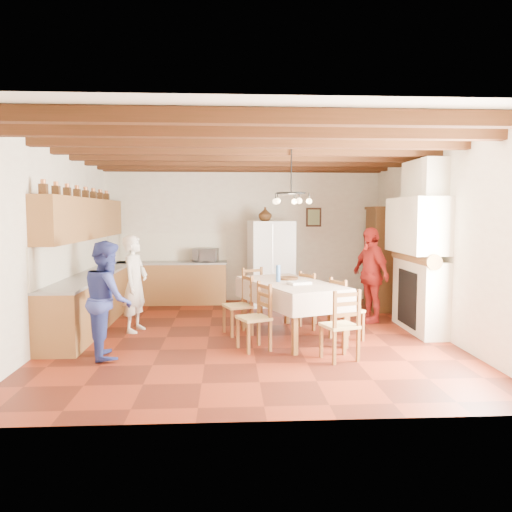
{
  "coord_description": "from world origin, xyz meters",
  "views": [
    {
      "loc": [
        -0.36,
        -7.77,
        1.96
      ],
      "look_at": [
        0.1,
        0.3,
        1.25
      ],
      "focal_mm": 35.0,
      "sensor_mm": 36.0,
      "label": 1
    }
  ],
  "objects_px": {
    "chair_end_near": "(340,324)",
    "person_man": "(135,284)",
    "dining_table": "(291,287)",
    "chair_right_far": "(315,299)",
    "refrigerator": "(271,263)",
    "microwave": "(206,255)",
    "chair_right_near": "(347,309)",
    "chair_left_near": "(254,317)",
    "chair_left_far": "(238,305)",
    "person_woman_red": "(370,275)",
    "chair_end_far": "(256,295)",
    "hutch": "(380,258)",
    "person_woman_blue": "(108,299)"
  },
  "relations": [
    {
      "from": "chair_end_near",
      "to": "person_man",
      "type": "height_order",
      "value": "person_man"
    },
    {
      "from": "dining_table",
      "to": "chair_right_far",
      "type": "height_order",
      "value": "chair_right_far"
    },
    {
      "from": "refrigerator",
      "to": "microwave",
      "type": "bearing_deg",
      "value": 159.61
    },
    {
      "from": "chair_right_near",
      "to": "chair_end_near",
      "type": "bearing_deg",
      "value": 137.72
    },
    {
      "from": "chair_right_far",
      "to": "microwave",
      "type": "xyz_separation_m",
      "value": [
        -1.95,
        2.41,
        0.56
      ]
    },
    {
      "from": "chair_left_near",
      "to": "microwave",
      "type": "bearing_deg",
      "value": 169.46
    },
    {
      "from": "chair_left_far",
      "to": "microwave",
      "type": "xyz_separation_m",
      "value": [
        -0.63,
        2.81,
        0.56
      ]
    },
    {
      "from": "dining_table",
      "to": "chair_right_near",
      "type": "height_order",
      "value": "chair_right_near"
    },
    {
      "from": "person_woman_red",
      "to": "microwave",
      "type": "relative_size",
      "value": 3.26
    },
    {
      "from": "person_woman_red",
      "to": "chair_end_far",
      "type": "bearing_deg",
      "value": -111.52
    },
    {
      "from": "hutch",
      "to": "person_man",
      "type": "relative_size",
      "value": 1.31
    },
    {
      "from": "dining_table",
      "to": "chair_right_far",
      "type": "bearing_deg",
      "value": 52.47
    },
    {
      "from": "chair_left_far",
      "to": "hutch",
      "type": "bearing_deg",
      "value": 104.81
    },
    {
      "from": "chair_left_far",
      "to": "chair_end_near",
      "type": "bearing_deg",
      "value": 22.03
    },
    {
      "from": "chair_end_far",
      "to": "person_man",
      "type": "bearing_deg",
      "value": 176.89
    },
    {
      "from": "chair_right_near",
      "to": "chair_end_far",
      "type": "height_order",
      "value": "same"
    },
    {
      "from": "microwave",
      "to": "dining_table",
      "type": "bearing_deg",
      "value": -55.88
    },
    {
      "from": "chair_right_far",
      "to": "person_man",
      "type": "height_order",
      "value": "person_man"
    },
    {
      "from": "hutch",
      "to": "person_woman_blue",
      "type": "height_order",
      "value": "hutch"
    },
    {
      "from": "microwave",
      "to": "hutch",
      "type": "bearing_deg",
      "value": -3.48
    },
    {
      "from": "chair_end_far",
      "to": "person_man",
      "type": "xyz_separation_m",
      "value": [
        -2.03,
        -0.65,
        0.31
      ]
    },
    {
      "from": "person_woman_blue",
      "to": "dining_table",
      "type": "bearing_deg",
      "value": -88.65
    },
    {
      "from": "chair_left_far",
      "to": "person_woman_red",
      "type": "xyz_separation_m",
      "value": [
        2.39,
        0.81,
        0.37
      ]
    },
    {
      "from": "chair_right_far",
      "to": "dining_table",
      "type": "bearing_deg",
      "value": 112.06
    },
    {
      "from": "dining_table",
      "to": "chair_end_near",
      "type": "height_order",
      "value": "chair_end_near"
    },
    {
      "from": "chair_right_far",
      "to": "refrigerator",
      "type": "bearing_deg",
      "value": -15.38
    },
    {
      "from": "person_woman_blue",
      "to": "microwave",
      "type": "distance_m",
      "value": 4.12
    },
    {
      "from": "chair_left_near",
      "to": "chair_right_far",
      "type": "bearing_deg",
      "value": 117.08
    },
    {
      "from": "dining_table",
      "to": "chair_end_near",
      "type": "bearing_deg",
      "value": -67.89
    },
    {
      "from": "person_woman_blue",
      "to": "chair_right_near",
      "type": "bearing_deg",
      "value": -96.38
    },
    {
      "from": "chair_right_near",
      "to": "person_man",
      "type": "height_order",
      "value": "person_man"
    },
    {
      "from": "chair_end_near",
      "to": "person_woman_red",
      "type": "bearing_deg",
      "value": -133.57
    },
    {
      "from": "chair_right_far",
      "to": "person_woman_red",
      "type": "bearing_deg",
      "value": -99.64
    },
    {
      "from": "chair_left_near",
      "to": "chair_end_near",
      "type": "distance_m",
      "value": 1.24
    },
    {
      "from": "chair_end_far",
      "to": "chair_left_near",
      "type": "bearing_deg",
      "value": -115.37
    },
    {
      "from": "chair_end_near",
      "to": "person_woman_blue",
      "type": "distance_m",
      "value": 3.14
    },
    {
      "from": "microwave",
      "to": "chair_end_near",
      "type": "bearing_deg",
      "value": -56.83
    },
    {
      "from": "dining_table",
      "to": "chair_right_near",
      "type": "relative_size",
      "value": 2.33
    },
    {
      "from": "chair_left_near",
      "to": "chair_left_far",
      "type": "height_order",
      "value": "same"
    },
    {
      "from": "refrigerator",
      "to": "dining_table",
      "type": "height_order",
      "value": "refrigerator"
    },
    {
      "from": "chair_left_near",
      "to": "chair_right_near",
      "type": "bearing_deg",
      "value": 85.07
    },
    {
      "from": "chair_right_far",
      "to": "chair_end_near",
      "type": "distance_m",
      "value": 1.88
    },
    {
      "from": "microwave",
      "to": "chair_left_far",
      "type": "bearing_deg",
      "value": -68.65
    },
    {
      "from": "chair_end_far",
      "to": "person_woman_blue",
      "type": "distance_m",
      "value": 3.0
    },
    {
      "from": "refrigerator",
      "to": "person_woman_blue",
      "type": "relative_size",
      "value": 1.12
    },
    {
      "from": "hutch",
      "to": "chair_end_far",
      "type": "height_order",
      "value": "hutch"
    },
    {
      "from": "hutch",
      "to": "dining_table",
      "type": "relative_size",
      "value": 0.93
    },
    {
      "from": "chair_end_near",
      "to": "microwave",
      "type": "relative_size",
      "value": 1.84
    },
    {
      "from": "chair_right_far",
      "to": "chair_left_far",
      "type": "bearing_deg",
      "value": 76.61
    },
    {
      "from": "refrigerator",
      "to": "chair_left_far",
      "type": "distance_m",
      "value": 2.65
    }
  ]
}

